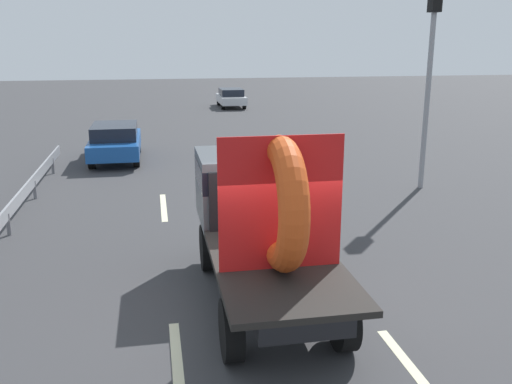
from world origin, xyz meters
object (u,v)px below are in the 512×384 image
at_px(flatbed_truck, 259,208).
at_px(traffic_light, 431,58).
at_px(oncoming_car, 231,97).
at_px(distant_sedan, 115,141).

xyz_separation_m(flatbed_truck, traffic_light, (6.45, 6.35, 2.45)).
height_order(flatbed_truck, oncoming_car, flatbed_truck).
bearing_deg(traffic_light, flatbed_truck, -135.45).
bearing_deg(distant_sedan, traffic_light, -31.83).
distance_m(distant_sedan, traffic_light, 11.93).
height_order(flatbed_truck, distant_sedan, flatbed_truck).
distance_m(flatbed_truck, traffic_light, 9.38).
bearing_deg(distant_sedan, flatbed_truck, -75.11).
height_order(flatbed_truck, traffic_light, traffic_light).
relative_size(traffic_light, oncoming_car, 1.60).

